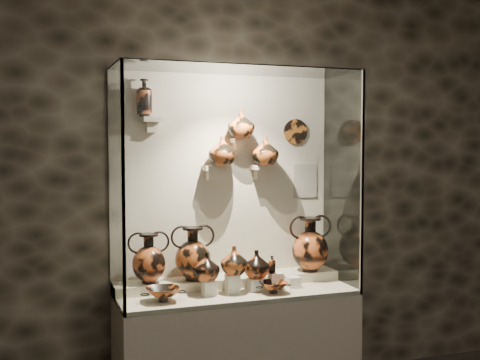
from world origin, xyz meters
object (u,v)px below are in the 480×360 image
at_px(amphora_right, 310,244).
at_px(kylix_right, 273,286).
at_px(lekythos_tall, 144,95).
at_px(ovoid_vase_b, 241,124).
at_px(ovoid_vase_a, 222,151).
at_px(kylix_left, 163,293).
at_px(jug_c, 256,264).
at_px(ovoid_vase_c, 265,151).
at_px(jug_a, 206,267).
at_px(jug_b, 234,261).
at_px(amphora_left, 149,258).
at_px(amphora_mid, 193,253).
at_px(lekythos_small, 272,264).

bearing_deg(amphora_right, kylix_right, -168.32).
height_order(lekythos_tall, ovoid_vase_b, lekythos_tall).
xyz_separation_m(amphora_right, ovoid_vase_a, (-0.69, 0.06, 0.72)).
bearing_deg(kylix_left, jug_c, -6.40).
bearing_deg(amphora_right, lekythos_tall, 153.68).
height_order(jug_c, ovoid_vase_c, ovoid_vase_c).
height_order(jug_a, jug_b, jug_b).
bearing_deg(ovoid_vase_b, amphora_left, 159.08).
bearing_deg(ovoid_vase_a, jug_a, -143.84).
bearing_deg(ovoid_vase_a, kylix_right, -65.91).
bearing_deg(ovoid_vase_a, ovoid_vase_c, -13.64).
xyz_separation_m(amphora_mid, lekythos_small, (0.53, -0.20, -0.07)).
bearing_deg(amphora_left, ovoid_vase_c, -1.82).
bearing_deg(kylix_right, jug_c, 114.98).
relative_size(amphora_left, kylix_left, 1.22).
bearing_deg(lekythos_tall, kylix_left, -72.44).
bearing_deg(amphora_left, jug_b, -24.35).
xyz_separation_m(kylix_right, ovoid_vase_c, (0.08, 0.34, 0.94)).
relative_size(kylix_right, ovoid_vase_c, 1.18).
xyz_separation_m(amphora_mid, ovoid_vase_c, (0.58, 0.05, 0.73)).
distance_m(lekythos_small, lekythos_tall, 1.50).
bearing_deg(kylix_right, kylix_left, 166.36).
distance_m(lekythos_small, ovoid_vase_b, 1.04).
height_order(jug_b, ovoid_vase_c, ovoid_vase_c).
xyz_separation_m(amphora_left, jug_b, (0.56, -0.20, -0.02)).
xyz_separation_m(jug_b, lekythos_small, (0.28, -0.01, -0.04)).
xyz_separation_m(lekythos_small, ovoid_vase_c, (0.05, 0.25, 0.80)).
distance_m(jug_b, ovoid_vase_a, 0.80).
bearing_deg(lekythos_small, jug_b, 175.54).
bearing_deg(amphora_left, amphora_mid, -6.74).
bearing_deg(amphora_mid, kylix_right, -37.38).
height_order(jug_c, ovoid_vase_b, ovoid_vase_b).
bearing_deg(lekythos_small, amphora_right, 22.65).
bearing_deg(lekythos_tall, ovoid_vase_a, 4.99).
height_order(kylix_left, ovoid_vase_b, ovoid_vase_b).
bearing_deg(ovoid_vase_c, jug_b, -161.37).
bearing_deg(jug_a, ovoid_vase_c, 7.26).
distance_m(jug_a, lekythos_small, 0.48).
xyz_separation_m(jug_a, jug_c, (0.37, 0.01, -0.01)).
relative_size(jug_a, ovoid_vase_b, 0.93).
bearing_deg(jug_b, lekythos_tall, 148.71).
distance_m(amphora_left, amphora_right, 1.24).
bearing_deg(jug_b, jug_c, 1.87).
bearing_deg(lekythos_tall, jug_c, -10.35).
xyz_separation_m(ovoid_vase_b, ovoid_vase_c, (0.19, -0.00, -0.20)).
bearing_deg(amphora_right, lekythos_small, -176.05).
xyz_separation_m(jug_a, lekythos_tall, (-0.37, 0.27, 1.19)).
bearing_deg(kylix_right, jug_a, 155.82).
bearing_deg(jug_a, ovoid_vase_b, 18.19).
bearing_deg(lekythos_tall, jug_a, -26.92).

